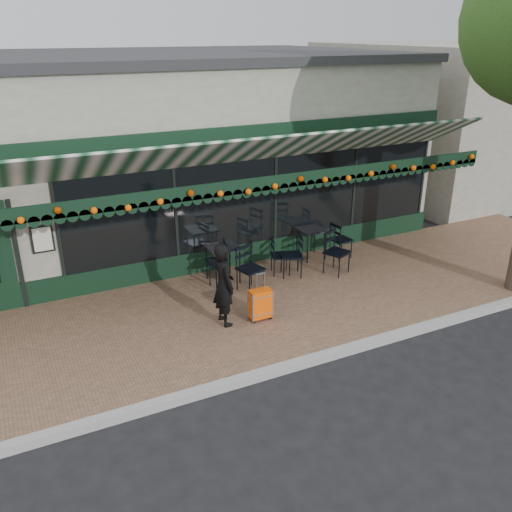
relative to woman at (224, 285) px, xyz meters
name	(u,v)px	position (x,y,z in m)	size (l,w,h in m)	color
ground	(311,361)	(0.90, -1.62, -0.94)	(80.00, 80.00, 0.00)	black
sidewalk	(259,307)	(0.90, 0.38, -0.86)	(18.00, 4.00, 0.15)	brown
curb	(313,360)	(0.90, -1.70, -0.86)	(18.00, 0.16, 0.15)	#9E9E99
restaurant_building	(165,146)	(0.90, 6.21, 1.33)	(12.00, 9.60, 4.50)	gray
neighbor_building_right	(499,112)	(13.90, 6.38, 1.46)	(12.00, 8.00, 4.80)	#AEA999
woman	(224,285)	(0.00, 0.00, 0.00)	(0.58, 0.38, 1.58)	black
suitcase	(260,304)	(0.66, -0.18, -0.47)	(0.42, 0.23, 0.95)	#FF5608
cafe_table_a	(312,232)	(3.09, 1.97, -0.13)	(0.59, 0.59, 0.73)	black
cafe_table_b	(223,250)	(0.69, 1.69, -0.06)	(0.66, 0.66, 0.81)	black
chair_a_left	(291,256)	(2.16, 1.30, -0.32)	(0.47, 0.47, 0.95)	black
chair_a_right	(341,240)	(3.75, 1.69, -0.35)	(0.44, 0.44, 0.89)	black
chair_a_front	(337,253)	(3.14, 0.96, -0.30)	(0.49, 0.49, 0.98)	black
chair_b_left	(217,262)	(0.56, 1.72, -0.32)	(0.46, 0.46, 0.93)	black
chair_b_right	(281,256)	(2.00, 1.49, -0.36)	(0.43, 0.43, 0.85)	black
chair_b_front	(250,269)	(1.02, 1.01, -0.30)	(0.49, 0.49, 0.97)	black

